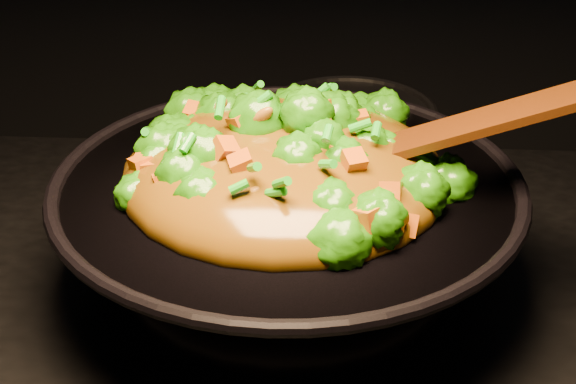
# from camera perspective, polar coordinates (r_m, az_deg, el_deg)

# --- Properties ---
(wok) EXTENTS (0.59, 0.59, 0.13)m
(wok) POSITION_cam_1_polar(r_m,az_deg,el_deg) (0.90, -0.04, -3.02)
(wok) COLOR black
(wok) RESTS_ON stovetop
(stir_fry) EXTENTS (0.43, 0.43, 0.11)m
(stir_fry) POSITION_cam_1_polar(r_m,az_deg,el_deg) (0.85, -0.27, 4.03)
(stir_fry) COLOR #287E09
(stir_fry) RESTS_ON wok
(spatula) EXTENTS (0.31, 0.08, 0.13)m
(spatula) POSITION_cam_1_polar(r_m,az_deg,el_deg) (0.85, 9.07, 3.52)
(spatula) COLOR #361906
(spatula) RESTS_ON wok
(back_pot) EXTENTS (0.25, 0.25, 0.12)m
(back_pot) POSITION_cam_1_polar(r_m,az_deg,el_deg) (1.09, 3.96, 2.71)
(back_pot) COLOR black
(back_pot) RESTS_ON stovetop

